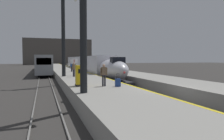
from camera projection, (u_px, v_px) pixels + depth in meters
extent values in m
plane|color=#33302D|center=(165.00, 103.00, 14.68)|extent=(260.00, 260.00, 0.00)
cube|color=gray|center=(68.00, 73.00, 36.77)|extent=(4.80, 110.00, 1.05)
cube|color=gray|center=(111.00, 72.00, 39.36)|extent=(4.80, 110.00, 1.05)
cube|color=yellow|center=(80.00, 70.00, 37.47)|extent=(0.20, 107.80, 0.01)
cube|color=slate|center=(83.00, 74.00, 40.45)|extent=(0.08, 110.00, 0.12)
cube|color=slate|center=(91.00, 74.00, 40.93)|extent=(0.08, 110.00, 0.12)
cube|color=slate|center=(40.00, 76.00, 37.86)|extent=(0.08, 110.00, 0.12)
cube|color=slate|center=(48.00, 75.00, 38.34)|extent=(0.08, 110.00, 0.12)
ellipsoid|color=silver|center=(113.00, 69.00, 25.58)|extent=(2.78, 7.83, 2.56)
cube|color=#28282D|center=(114.00, 82.00, 25.30)|extent=(2.46, 6.66, 0.55)
cube|color=black|center=(118.00, 61.00, 23.86)|extent=(1.59, 1.00, 0.90)
sphere|color=#F24C4C|center=(124.00, 72.00, 21.96)|extent=(0.28, 0.28, 0.28)
cube|color=silver|center=(95.00, 65.00, 34.41)|extent=(2.90, 14.00, 3.05)
cube|color=black|center=(86.00, 62.00, 33.93)|extent=(0.04, 11.90, 0.80)
cube|color=black|center=(103.00, 62.00, 34.84)|extent=(0.04, 11.90, 0.80)
cube|color=silver|center=(95.00, 73.00, 34.48)|extent=(2.92, 13.30, 0.24)
cube|color=black|center=(102.00, 78.00, 30.27)|extent=(2.03, 2.20, 0.56)
cube|color=black|center=(89.00, 74.00, 38.75)|extent=(2.03, 2.20, 0.56)
cube|color=silver|center=(78.00, 63.00, 50.12)|extent=(2.90, 18.00, 3.05)
cube|color=black|center=(73.00, 61.00, 49.63)|extent=(0.04, 15.84, 0.80)
cube|color=black|center=(84.00, 61.00, 50.54)|extent=(0.04, 15.84, 0.80)
cube|color=black|center=(83.00, 72.00, 44.42)|extent=(2.03, 2.20, 0.56)
cube|color=black|center=(75.00, 69.00, 56.00)|extent=(2.03, 2.20, 0.56)
cube|color=gray|center=(44.00, 64.00, 40.91)|extent=(2.85, 18.00, 3.30)
cube|color=black|center=(44.00, 61.00, 32.41)|extent=(2.28, 0.08, 1.10)
cube|color=black|center=(36.00, 61.00, 40.44)|extent=(0.04, 15.30, 0.90)
cube|color=black|center=(51.00, 61.00, 41.33)|extent=(0.04, 15.30, 0.90)
cube|color=black|center=(44.00, 75.00, 35.57)|extent=(2.00, 2.00, 0.52)
cube|color=black|center=(44.00, 72.00, 46.47)|extent=(2.00, 2.00, 0.52)
cube|color=gray|center=(43.00, 62.00, 58.51)|extent=(2.85, 18.00, 3.30)
cylinder|color=black|center=(83.00, 13.00, 12.38)|extent=(0.44, 0.44, 9.68)
cylinder|color=black|center=(63.00, 34.00, 24.35)|extent=(0.44, 0.44, 10.14)
sphere|color=#EFEACC|center=(76.00, 0.00, 24.60)|extent=(0.36, 0.36, 0.36)
cylinder|color=#23232D|center=(105.00, 81.00, 15.67)|extent=(0.13, 0.13, 0.85)
cylinder|color=#23232D|center=(103.00, 81.00, 15.61)|extent=(0.13, 0.13, 0.85)
cube|color=brown|center=(104.00, 71.00, 15.60)|extent=(0.39, 0.24, 0.62)
cylinder|color=brown|center=(107.00, 72.00, 15.69)|extent=(0.09, 0.09, 0.58)
cylinder|color=brown|center=(101.00, 72.00, 15.51)|extent=(0.09, 0.09, 0.58)
sphere|color=tan|center=(104.00, 66.00, 15.58)|extent=(0.22, 0.22, 0.22)
cylinder|color=#23232D|center=(71.00, 69.00, 33.19)|extent=(0.13, 0.13, 0.85)
cylinder|color=#23232D|center=(72.00, 69.00, 33.34)|extent=(0.13, 0.13, 0.85)
cube|color=#1E478C|center=(72.00, 65.00, 33.22)|extent=(0.43, 0.42, 0.62)
cylinder|color=#1E478C|center=(71.00, 65.00, 33.01)|extent=(0.09, 0.09, 0.58)
cylinder|color=#1E478C|center=(73.00, 65.00, 33.44)|extent=(0.09, 0.09, 0.58)
sphere|color=tan|center=(72.00, 62.00, 33.20)|extent=(0.22, 0.22, 0.22)
cylinder|color=#23232D|center=(73.00, 73.00, 23.89)|extent=(0.13, 0.13, 0.85)
cylinder|color=#23232D|center=(74.00, 73.00, 24.04)|extent=(0.13, 0.13, 0.85)
cube|color=brown|center=(74.00, 67.00, 23.92)|extent=(0.43, 0.42, 0.62)
cylinder|color=brown|center=(72.00, 67.00, 23.72)|extent=(0.09, 0.09, 0.58)
cylinder|color=brown|center=(75.00, 67.00, 24.13)|extent=(0.09, 0.09, 0.58)
sphere|color=tan|center=(74.00, 63.00, 23.90)|extent=(0.22, 0.22, 0.22)
cube|color=navy|center=(118.00, 83.00, 15.42)|extent=(0.40, 0.22, 0.60)
cylinder|color=#262628|center=(117.00, 76.00, 15.36)|extent=(0.02, 0.02, 0.36)
cylinder|color=#262628|center=(119.00, 76.00, 15.43)|extent=(0.02, 0.02, 0.36)
cube|color=#262628|center=(118.00, 74.00, 15.38)|extent=(0.22, 0.03, 0.02)
cube|color=yellow|center=(80.00, 76.00, 15.75)|extent=(0.70, 0.56, 1.60)
cube|color=black|center=(81.00, 71.00, 15.46)|extent=(0.40, 0.02, 0.32)
cube|color=black|center=(80.00, 85.00, 15.79)|extent=(0.76, 0.62, 0.12)
cylinder|color=maroon|center=(74.00, 67.00, 26.01)|extent=(0.10, 0.10, 2.00)
cube|color=white|center=(74.00, 61.00, 25.96)|extent=(0.90, 0.06, 0.64)
cube|color=#4C4742|center=(59.00, 52.00, 110.79)|extent=(36.00, 2.00, 14.00)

